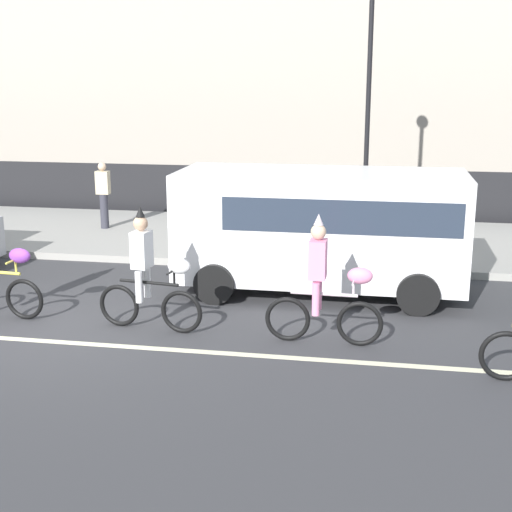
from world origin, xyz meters
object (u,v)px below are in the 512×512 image
at_px(parade_cyclist_pink, 325,288).
at_px(pedestrian_onlooker, 103,193).
at_px(parade_cyclist_zebra, 150,277).
at_px(parked_van_white, 325,223).
at_px(street_lamp_post, 370,68).

bearing_deg(parade_cyclist_pink, pedestrian_onlooker, 132.59).
relative_size(parade_cyclist_zebra, parade_cyclist_pink, 1.00).
relative_size(parked_van_white, street_lamp_post, 0.85).
height_order(parade_cyclist_zebra, parked_van_white, parked_van_white).
relative_size(parked_van_white, pedestrian_onlooker, 3.09).
height_order(street_lamp_post, pedestrian_onlooker, street_lamp_post).
bearing_deg(pedestrian_onlooker, parade_cyclist_zebra, -62.67).
height_order(parade_cyclist_zebra, parade_cyclist_pink, same).
height_order(parade_cyclist_pink, pedestrian_onlooker, parade_cyclist_pink).
bearing_deg(parade_cyclist_pink, parade_cyclist_zebra, 177.60).
bearing_deg(parked_van_white, parade_cyclist_zebra, -134.93).
relative_size(parade_cyclist_zebra, street_lamp_post, 0.33).
distance_m(parade_cyclist_zebra, street_lamp_post, 9.07).
distance_m(parked_van_white, street_lamp_post, 6.18).
distance_m(parade_cyclist_zebra, pedestrian_onlooker, 7.17).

